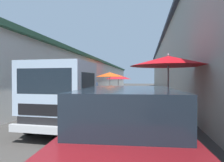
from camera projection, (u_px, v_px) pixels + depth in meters
ground at (125, 99)px, 14.89m from camera, size 90.00×90.00×0.00m
building_left_whitewash at (58, 76)px, 18.30m from camera, size 49.80×7.50×3.63m
building_right_concrete at (209, 62)px, 15.84m from camera, size 49.80×7.50×5.96m
fruit_stall_near_right at (118, 78)px, 20.03m from camera, size 2.70×2.70×2.11m
fruit_stall_near_left at (110, 76)px, 17.43m from camera, size 2.67×2.67×2.28m
fruit_stall_far_right at (168, 69)px, 6.13m from camera, size 2.50×2.50×2.43m
hatchback_car at (127, 132)px, 3.10m from camera, size 4.02×2.15×1.45m
delivery_truck at (69, 97)px, 5.97m from camera, size 4.97×2.08×2.08m
vendor_by_crates at (95, 89)px, 13.26m from camera, size 0.53×0.42×1.56m
parked_scooter at (151, 107)px, 7.66m from camera, size 1.69×0.43×1.14m
plastic_stool at (129, 105)px, 9.31m from camera, size 0.30×0.30×0.43m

